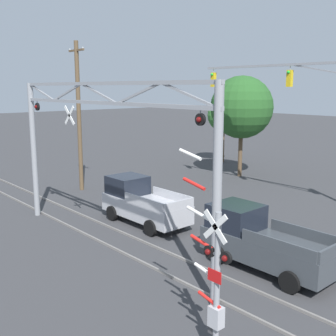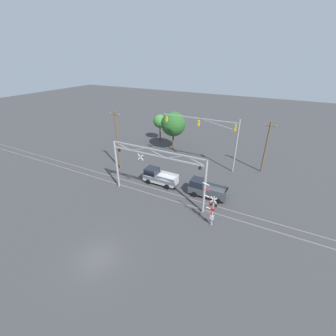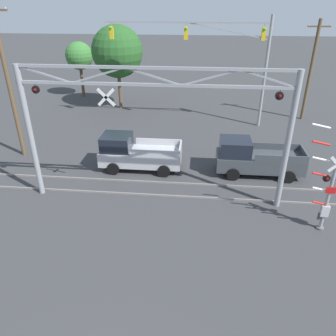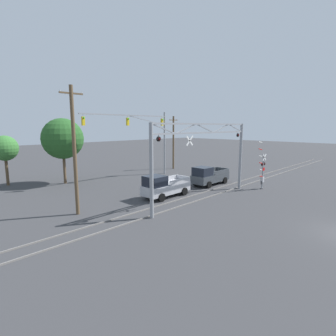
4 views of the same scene
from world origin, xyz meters
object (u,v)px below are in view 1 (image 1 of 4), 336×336
(crossing_gantry, at_px, (100,143))
(background_tree_beyond_span, at_px, (223,116))
(crossing_signal_mast, at_px, (214,283))
(pickup_truck_lead, at_px, (141,202))
(pickup_truck_following, at_px, (260,241))
(utility_pole_left, at_px, (79,115))
(background_tree_far_left_verge, at_px, (242,107))

(crossing_gantry, xyz_separation_m, background_tree_beyond_span, (-10.79, 20.14, -0.30))
(crossing_signal_mast, relative_size, pickup_truck_lead, 1.03)
(pickup_truck_following, relative_size, background_tree_beyond_span, 0.91)
(pickup_truck_lead, relative_size, pickup_truck_following, 0.98)
(pickup_truck_lead, xyz_separation_m, pickup_truck_following, (7.39, -0.00, 0.00))
(crossing_signal_mast, bearing_deg, utility_pole_left, 159.91)
(pickup_truck_lead, bearing_deg, background_tree_beyond_span, 118.57)
(crossing_gantry, height_order, crossing_signal_mast, crossing_gantry)
(pickup_truck_following, relative_size, background_tree_far_left_verge, 0.68)
(crossing_signal_mast, bearing_deg, background_tree_far_left_verge, 127.14)
(crossing_gantry, bearing_deg, crossing_signal_mast, -12.78)
(utility_pole_left, relative_size, background_tree_beyond_span, 1.69)
(utility_pole_left, distance_m, background_tree_far_left_verge, 12.35)
(pickup_truck_lead, distance_m, pickup_truck_following, 7.39)
(crossing_signal_mast, relative_size, utility_pole_left, 0.54)
(crossing_gantry, distance_m, crossing_signal_mast, 8.72)
(crossing_gantry, height_order, background_tree_far_left_verge, background_tree_far_left_verge)
(pickup_truck_lead, xyz_separation_m, utility_pole_left, (-8.24, 1.28, 3.99))
(pickup_truck_following, xyz_separation_m, background_tree_far_left_verge, (-11.35, 12.86, 4.29))
(background_tree_far_left_verge, bearing_deg, crossing_signal_mast, -52.86)
(pickup_truck_following, xyz_separation_m, background_tree_beyond_span, (-16.46, 16.65, 3.24))
(background_tree_beyond_span, xyz_separation_m, background_tree_far_left_verge, (5.11, -3.79, 1.05))
(utility_pole_left, bearing_deg, background_tree_beyond_span, 93.07)
(pickup_truck_lead, bearing_deg, utility_pole_left, 171.17)
(pickup_truck_following, bearing_deg, pickup_truck_lead, 179.99)
(background_tree_beyond_span, bearing_deg, crossing_gantry, -61.82)
(crossing_signal_mast, xyz_separation_m, background_tree_beyond_span, (-18.89, 21.98, 2.36))
(crossing_gantry, height_order, pickup_truck_following, crossing_gantry)
(crossing_gantry, relative_size, pickup_truck_following, 2.54)
(pickup_truck_lead, relative_size, background_tree_far_left_verge, 0.66)
(pickup_truck_following, distance_m, background_tree_far_left_verge, 17.68)
(pickup_truck_following, relative_size, utility_pole_left, 0.53)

